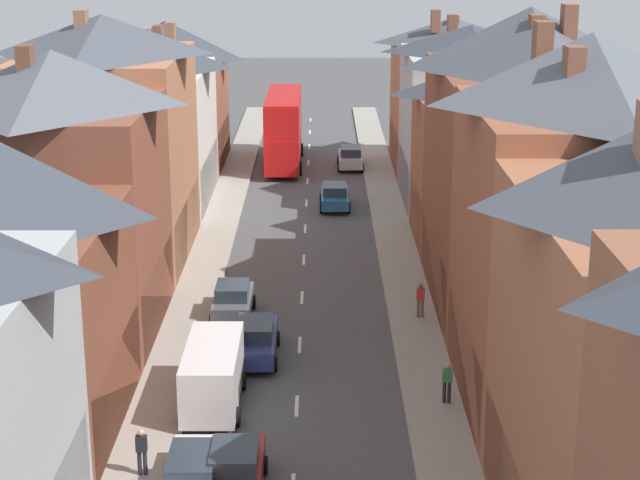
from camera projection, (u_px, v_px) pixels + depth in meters
name	position (u px, v px, depth m)	size (l,w,h in m)	color
pavement_left	(203.00, 283.00, 53.34)	(2.20, 104.00, 0.14)	gray
pavement_right	(407.00, 283.00, 53.31)	(2.20, 104.00, 0.14)	gray
centre_line_dashes	(305.00, 297.00, 51.43)	(0.14, 97.80, 0.01)	silver
terrace_row_left	(50.00, 220.00, 43.21)	(8.00, 81.67, 13.14)	brown
terrace_row_right	(566.00, 223.00, 40.76)	(8.00, 80.29, 14.06)	#ADB2B7
double_decker_bus_lead	(286.00, 128.00, 78.29)	(2.74, 10.80, 5.30)	red
car_near_blue	(258.00, 339.00, 44.06)	(1.90, 4.43, 1.67)	navy
car_near_silver	(196.00, 474.00, 33.38)	(1.90, 4.58, 1.59)	silver
car_parked_left_a	(238.00, 470.00, 33.57)	(1.90, 3.99, 1.68)	maroon
car_parked_right_a	(337.00, 196.00, 67.17)	(1.90, 4.21, 1.58)	#236093
car_mid_black	(235.00, 300.00, 48.62)	(1.90, 3.90, 1.65)	#4C515B
car_parked_left_b	(353.00, 157.00, 78.17)	(1.90, 4.38, 1.61)	#B7BABF
delivery_van	(215.00, 373.00, 39.51)	(2.20, 5.20, 2.41)	white
pedestrian_mid_right	(144.00, 449.00, 34.47)	(0.36, 0.22, 1.61)	#23232D
pedestrian_far_left	(450.00, 380.00, 39.64)	(0.36, 0.22, 1.61)	#23232D
pedestrian_far_right	(423.00, 298.00, 48.25)	(0.36, 0.22, 1.61)	brown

